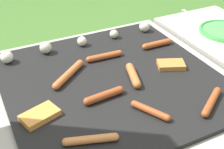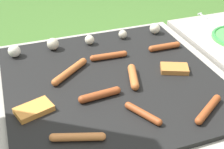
% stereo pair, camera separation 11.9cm
% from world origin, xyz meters
% --- Properties ---
extents(ground_plane, '(14.00, 14.00, 0.00)m').
position_xyz_m(ground_plane, '(0.00, 0.00, 0.00)').
color(ground_plane, '#3D6628').
extents(grill, '(0.91, 0.91, 0.37)m').
position_xyz_m(grill, '(0.00, 0.00, 0.18)').
color(grill, '#9E998E').
rests_on(grill, ground_plane).
extents(sausage_mid_left, '(0.07, 0.15, 0.03)m').
position_xyz_m(sausage_mid_left, '(0.07, -0.03, 0.38)').
color(sausage_mid_left, '#B7602D').
rests_on(sausage_mid_left, grill).
extents(sausage_front_left, '(0.15, 0.03, 0.03)m').
position_xyz_m(sausage_front_left, '(0.30, 0.14, 0.38)').
color(sausage_front_left, '#A34C23').
rests_on(sausage_front_left, grill).
extents(sausage_back_center, '(0.16, 0.04, 0.03)m').
position_xyz_m(sausage_back_center, '(-0.08, -0.10, 0.38)').
color(sausage_back_center, '#93421E').
rests_on(sausage_back_center, grill).
extents(sausage_back_left, '(0.16, 0.07, 0.02)m').
position_xyz_m(sausage_back_left, '(-0.21, -0.27, 0.38)').
color(sausage_back_left, '#C6753D').
rests_on(sausage_back_left, grill).
extents(sausage_back_right, '(0.17, 0.14, 0.03)m').
position_xyz_m(sausage_back_right, '(-0.14, 0.09, 0.38)').
color(sausage_back_right, '#B7602D').
rests_on(sausage_back_right, grill).
extents(sausage_mid_right, '(0.15, 0.11, 0.03)m').
position_xyz_m(sausage_mid_right, '(0.23, -0.29, 0.38)').
color(sausage_mid_right, '#93421E').
rests_on(sausage_mid_right, grill).
extents(sausage_front_center, '(0.08, 0.13, 0.02)m').
position_xyz_m(sausage_front_center, '(0.02, -0.24, 0.38)').
color(sausage_front_center, '#93421E').
rests_on(sausage_front_center, grill).
extents(sausage_front_right, '(0.16, 0.03, 0.03)m').
position_xyz_m(sausage_front_right, '(0.04, 0.15, 0.38)').
color(sausage_front_right, '#A34C23').
rests_on(sausage_front_right, grill).
extents(bread_slice_center, '(0.13, 0.11, 0.02)m').
position_xyz_m(bread_slice_center, '(0.25, -0.03, 0.38)').
color(bread_slice_center, '#B27033').
rests_on(bread_slice_center, grill).
extents(bread_slice_right, '(0.14, 0.11, 0.02)m').
position_xyz_m(bread_slice_right, '(-0.31, -0.10, 0.38)').
color(bread_slice_right, '#D18438').
rests_on(bread_slice_right, grill).
extents(mushroom_row, '(0.72, 0.06, 0.05)m').
position_xyz_m(mushroom_row, '(-0.03, 0.31, 0.39)').
color(mushroom_row, silver).
rests_on(mushroom_row, grill).
extents(fork_utensil, '(0.04, 0.21, 0.01)m').
position_xyz_m(fork_utensil, '(0.69, 0.35, 0.37)').
color(fork_utensil, silver).
rests_on(fork_utensil, side_ledge).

